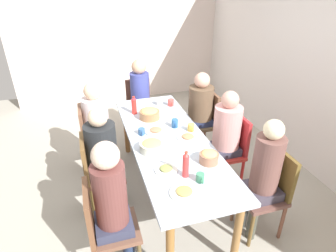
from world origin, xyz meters
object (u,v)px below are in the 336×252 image
(person_3, at_px, (200,106))
(plate_1, at_px, (156,131))
(dining_table, at_px, (168,145))
(chair_4, at_px, (92,135))
(cup_1, at_px, (200,178))
(bottle_1, at_px, (186,165))
(plate_0, at_px, (188,137))
(cup_0, at_px, (171,103))
(person_4, at_px, (97,119))
(cup_3, at_px, (142,132))
(chair_3, at_px, (205,119))
(chair_5, at_px, (140,105))
(bottle_0, at_px, (134,106))
(bowl_2, at_px, (209,157))
(person_6, at_px, (264,172))
(chair_2, at_px, (97,171))
(chair_6, at_px, (269,189))
(cup_5, at_px, (191,128))
(plate_2, at_px, (184,192))
(cup_2, at_px, (160,102))
(person_5, at_px, (140,93))
(chair_1, at_px, (104,226))
(bowl_1, at_px, (152,146))
(chair_0, at_px, (231,147))
(person_1, at_px, (113,200))
(cup_4, at_px, (175,123))
(person_2, at_px, (103,152))
(plate_3, at_px, (166,169))
(person_0, at_px, (226,132))
(bowl_0, at_px, (150,114))

(person_3, bearing_deg, plate_1, -52.95)
(dining_table, distance_m, chair_4, 1.11)
(cup_1, xyz_separation_m, bottle_1, (-0.10, -0.10, 0.08))
(plate_0, distance_m, cup_0, 0.87)
(person_4, bearing_deg, cup_3, 36.01)
(chair_3, distance_m, chair_5, 1.09)
(cup_3, bearing_deg, chair_4, -138.78)
(chair_4, distance_m, bottle_0, 0.67)
(chair_3, distance_m, person_4, 1.49)
(dining_table, relative_size, bowl_2, 12.77)
(person_6, bearing_deg, cup_3, -134.67)
(person_6, height_order, plate_1, person_6)
(chair_2, height_order, chair_6, same)
(plate_1, relative_size, cup_5, 2.13)
(chair_3, bearing_deg, plate_2, -29.00)
(bowl_2, distance_m, cup_2, 1.40)
(chair_3, relative_size, cup_1, 8.35)
(chair_5, distance_m, person_5, 0.25)
(cup_3, relative_size, cup_5, 0.95)
(cup_1, bearing_deg, person_6, 89.65)
(chair_1, height_order, bowl_1, chair_1)
(chair_0, distance_m, person_3, 0.80)
(chair_5, relative_size, bowl_2, 4.99)
(plate_1, distance_m, cup_2, 0.73)
(person_6, height_order, cup_2, person_6)
(person_1, distance_m, chair_3, 2.14)
(bowl_1, height_order, bottle_0, bottle_0)
(chair_6, bearing_deg, bottle_1, -97.42)
(chair_2, bearing_deg, dining_table, 90.00)
(cup_4, bearing_deg, bowl_1, -42.63)
(chair_4, distance_m, cup_3, 0.86)
(person_5, bearing_deg, chair_4, -49.27)
(person_5, distance_m, chair_6, 2.35)
(chair_1, distance_m, person_6, 1.49)
(bowl_2, bearing_deg, chair_0, 134.24)
(person_1, bearing_deg, person_4, -179.95)
(plate_0, bearing_deg, bowl_1, -74.22)
(chair_0, distance_m, chair_1, 1.74)
(person_2, distance_m, plate_3, 0.74)
(chair_2, distance_m, cup_4, 1.00)
(cup_2, bearing_deg, person_6, 18.36)
(chair_4, bearing_deg, cup_0, 91.78)
(chair_3, xyz_separation_m, cup_4, (0.55, -0.63, 0.31))
(chair_6, xyz_separation_m, person_6, (0.00, -0.09, 0.22))
(person_0, relative_size, chair_3, 1.37)
(bowl_0, bearing_deg, plate_3, -5.65)
(person_1, distance_m, person_5, 2.31)
(person_0, bearing_deg, person_2, -90.00)
(chair_4, height_order, bowl_1, chair_4)
(person_3, height_order, person_4, person_4)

